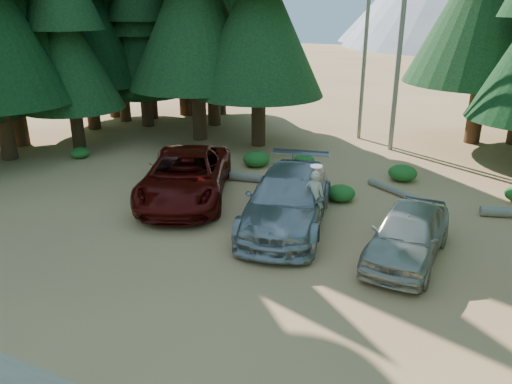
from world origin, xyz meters
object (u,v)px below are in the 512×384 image
at_px(red_pickup, 186,176).
at_px(frisbee_player, 315,196).
at_px(silver_minivan_center, 287,199).
at_px(log_left, 237,177).
at_px(silver_minivan_right, 408,234).
at_px(log_mid, 400,193).

bearing_deg(red_pickup, frisbee_player, -33.81).
height_order(silver_minivan_center, log_left, silver_minivan_center).
xyz_separation_m(silver_minivan_center, silver_minivan_right, (3.96, -0.67, -0.12)).
bearing_deg(log_left, silver_minivan_center, -50.96).
relative_size(red_pickup, log_mid, 2.03).
height_order(silver_minivan_right, frisbee_player, frisbee_player).
distance_m(frisbee_player, log_left, 5.86).
bearing_deg(frisbee_player, silver_minivan_center, -12.93).
bearing_deg(silver_minivan_center, red_pickup, 159.35).
bearing_deg(log_mid, silver_minivan_right, -45.89).
bearing_deg(log_left, red_pickup, -115.65).
bearing_deg(frisbee_player, red_pickup, -4.82).
bearing_deg(log_mid, frisbee_player, -80.03).
distance_m(red_pickup, silver_minivan_right, 8.35).
distance_m(red_pickup, frisbee_player, 5.43).
bearing_deg(log_left, log_mid, 0.56).
bearing_deg(frisbee_player, silver_minivan_right, 178.03).
height_order(red_pickup, log_left, red_pickup).
xyz_separation_m(red_pickup, log_left, (0.75, 2.57, -0.72)).
height_order(red_pickup, silver_minivan_right, red_pickup).
xyz_separation_m(frisbee_player, log_mid, (1.80, 4.60, -1.15)).
bearing_deg(log_mid, silver_minivan_center, -92.25).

